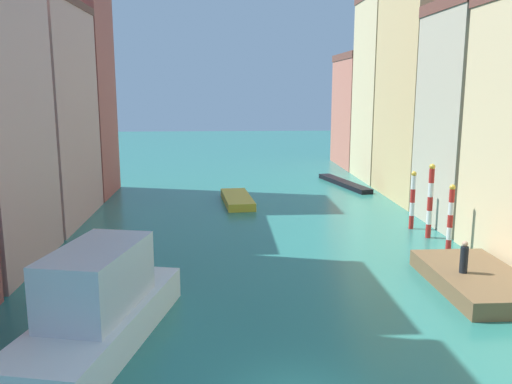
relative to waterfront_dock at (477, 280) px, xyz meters
The scene contains 15 objects.
ground_plane 18.53m from the waterfront_dock, 120.74° to the left, with size 154.00×154.00×0.00m, color #28756B.
building_left_2 29.38m from the waterfront_dock, 149.43° to the left, with size 6.94×10.66×14.88m.
building_left_3 35.67m from the waterfront_dock, 136.07° to the left, with size 6.94×7.15×21.74m.
building_right_2 14.66m from the waterfront_dock, 64.26° to the left, with size 6.94×7.45×14.61m.
building_right_3 23.21m from the waterfront_dock, 74.73° to the left, with size 6.94×10.42×19.15m.
building_right_4 31.84m from the waterfront_dock, 79.45° to the left, with size 6.94×8.38×18.06m.
building_right_5 40.53m from the waterfront_dock, 81.95° to the left, with size 6.94×10.44×13.00m.
waterfront_dock is the anchor object (origin of this frame).
person_on_dock 1.31m from the waterfront_dock, behind, with size 0.36×0.36×1.49m.
mooring_pole_0 5.86m from the waterfront_dock, 79.68° to the left, with size 0.33×0.33×3.86m.
mooring_pole_1 8.74m from the waterfront_dock, 83.39° to the left, with size 0.35×0.35×4.60m.
mooring_pole_2 10.77m from the waterfront_dock, 86.33° to the left, with size 0.33×0.33×3.82m.
vaporetto_white 16.71m from the waterfront_dock, 165.15° to the right, with size 5.11×9.88×3.57m.
gondola_black 26.63m from the waterfront_dock, 90.30° to the left, with size 3.22×9.33×0.41m.
motorboat_0 21.95m from the waterfront_dock, 118.53° to the left, with size 2.66×6.73×0.61m.
Camera 1 is at (-2.17, -13.99, 9.06)m, focal length 37.44 mm.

